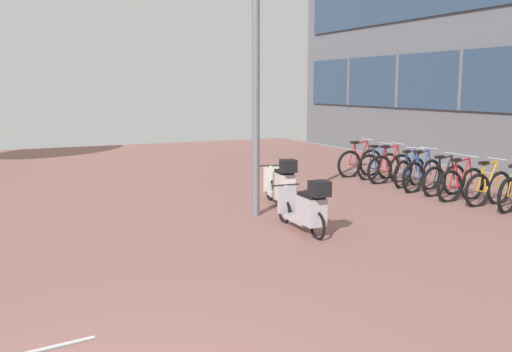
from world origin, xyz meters
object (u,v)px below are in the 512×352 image
object	(u,v)px
scooter_near	(282,185)
bicycle_rack_06	(422,176)
bicycle_rack_03	(488,188)
bicycle_rack_10	(360,163)
lamp_post	(256,44)
bicycle_rack_07	(410,172)
bicycle_rack_05	(444,180)
bicycle_rack_04	(461,184)
bicycle_rack_09	(379,166)
scooter_mid	(307,208)
bicycle_rack_08	(390,169)

from	to	relation	value
scooter_near	bicycle_rack_06	bearing A→B (deg)	3.30
bicycle_rack_03	bicycle_rack_10	xyz separation A→B (m)	(-0.11, 4.21, 0.02)
bicycle_rack_10	lamp_post	bearing A→B (deg)	-146.32
bicycle_rack_07	scooter_near	world-z (taller)	scooter_near
bicycle_rack_03	bicycle_rack_05	distance (m)	1.20
bicycle_rack_05	bicycle_rack_07	size ratio (longest dim) A/B	1.03
bicycle_rack_04	scooter_near	size ratio (longest dim) A/B	0.82
bicycle_rack_04	bicycle_rack_06	distance (m)	1.20
bicycle_rack_04	bicycle_rack_07	xyz separation A→B (m)	(0.17, 1.81, -0.00)
bicycle_rack_03	scooter_near	distance (m)	4.20
bicycle_rack_09	scooter_mid	size ratio (longest dim) A/B	0.79
bicycle_rack_05	bicycle_rack_07	xyz separation A→B (m)	(0.06, 1.20, -0.00)
scooter_near	lamp_post	size ratio (longest dim) A/B	0.30
bicycle_rack_08	bicycle_rack_04	bearing A→B (deg)	-91.68
bicycle_rack_04	bicycle_rack_08	world-z (taller)	bicycle_rack_08
bicycle_rack_09	scooter_near	world-z (taller)	scooter_near
bicycle_rack_04	bicycle_rack_05	distance (m)	0.61
bicycle_rack_05	bicycle_rack_10	bearing A→B (deg)	91.60
bicycle_rack_07	scooter_near	xyz separation A→B (m)	(-3.92, -0.82, 0.12)
bicycle_rack_09	lamp_post	world-z (taller)	lamp_post
bicycle_rack_09	scooter_near	distance (m)	4.42
bicycle_rack_03	bicycle_rack_06	size ratio (longest dim) A/B	0.97
bicycle_rack_07	bicycle_rack_10	xyz separation A→B (m)	(-0.15, 1.81, 0.02)
bicycle_rack_03	bicycle_rack_07	world-z (taller)	bicycle_rack_03
bicycle_rack_05	bicycle_rack_10	distance (m)	3.01
bicycle_rack_05	scooter_mid	size ratio (longest dim) A/B	0.79
bicycle_rack_04	bicycle_rack_08	xyz separation A→B (m)	(0.07, 2.41, 0.02)
bicycle_rack_06	bicycle_rack_05	bearing A→B (deg)	-80.96
bicycle_rack_09	bicycle_rack_05	bearing A→B (deg)	-91.48
bicycle_rack_07	bicycle_rack_06	bearing A→B (deg)	-104.62
bicycle_rack_10	lamp_post	xyz separation A→B (m)	(-4.53, -3.02, 2.76)
bicycle_rack_06	bicycle_rack_04	bearing A→B (deg)	-90.81
scooter_near	lamp_post	world-z (taller)	lamp_post
bicycle_rack_05	lamp_post	distance (m)	5.39
bicycle_rack_05	scooter_near	distance (m)	3.88
bicycle_rack_04	scooter_near	world-z (taller)	scooter_near
lamp_post	bicycle_rack_08	bearing A→B (deg)	21.66
bicycle_rack_06	bicycle_rack_10	world-z (taller)	bicycle_rack_10
bicycle_rack_09	lamp_post	distance (m)	5.96
bicycle_rack_03	lamp_post	bearing A→B (deg)	165.59
bicycle_rack_09	bicycle_rack_10	bearing A→B (deg)	103.69
bicycle_rack_09	lamp_post	size ratio (longest dim) A/B	0.24
bicycle_rack_07	scooter_mid	distance (m)	5.29
bicycle_rack_08	bicycle_rack_10	xyz separation A→B (m)	(-0.04, 1.20, 0.00)
bicycle_rack_05	bicycle_rack_03	bearing A→B (deg)	-88.88
bicycle_rack_04	bicycle_rack_06	xyz separation A→B (m)	(0.02, 1.20, 0.02)
bicycle_rack_06	scooter_mid	bearing A→B (deg)	-153.44
scooter_mid	bicycle_rack_03	bearing A→B (deg)	4.70
bicycle_rack_06	scooter_mid	world-z (taller)	bicycle_rack_06
bicycle_rack_03	bicycle_rack_04	world-z (taller)	bicycle_rack_03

